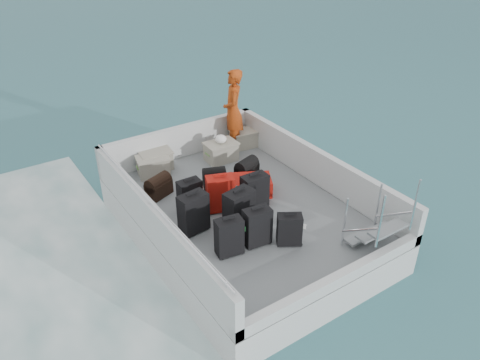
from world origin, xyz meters
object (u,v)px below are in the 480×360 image
object	(u,v)px
suitcase_0	(229,237)
suitcase_8	(250,186)
suitcase_6	(289,230)
suitcase_7	(255,192)
suitcase_4	(239,211)
passenger	(233,111)
suitcase_3	(257,227)
crate_3	(245,139)
crate_1	(156,161)
suitcase_2	(190,196)
suitcase_1	(194,213)
suitcase_5	(220,194)
crate_0	(153,167)
crate_2	(221,152)

from	to	relation	value
suitcase_0	suitcase_8	size ratio (longest dim) A/B	0.81
suitcase_6	suitcase_7	distance (m)	1.19
suitcase_4	passenger	size ratio (longest dim) A/B	0.41
suitcase_3	crate_3	size ratio (longest dim) A/B	1.12
suitcase_3	crate_1	size ratio (longest dim) A/B	1.07
passenger	crate_1	bearing A→B (deg)	-62.23
suitcase_6	passenger	xyz separation A→B (m)	(1.15, 3.40, 0.63)
suitcase_3	suitcase_8	xyz separation A→B (m)	(0.80, 1.35, -0.17)
suitcase_6	suitcase_2	bearing A→B (deg)	147.57
suitcase_8	suitcase_4	bearing A→B (deg)	164.25
suitcase_1	suitcase_7	size ratio (longest dim) A/B	1.08
suitcase_0	suitcase_3	xyz separation A→B (m)	(0.51, -0.03, 0.01)
crate_1	suitcase_1	bearing A→B (deg)	-99.68
suitcase_3	suitcase_5	bearing A→B (deg)	95.69
suitcase_3	passenger	xyz separation A→B (m)	(1.58, 3.11, 0.58)
suitcase_4	passenger	world-z (taller)	passenger
crate_1	crate_3	distance (m)	2.13
suitcase_1	crate_3	world-z (taller)	suitcase_1
suitcase_2	suitcase_3	world-z (taller)	suitcase_3
suitcase_3	suitcase_6	xyz separation A→B (m)	(0.43, -0.29, -0.06)
suitcase_4	crate_3	size ratio (longest dim) A/B	1.25
crate_0	crate_3	bearing A→B (deg)	1.07
crate_1	suitcase_4	bearing A→B (deg)	-84.37
suitcase_2	crate_1	world-z (taller)	suitcase_2
suitcase_0	crate_2	bearing A→B (deg)	70.54
suitcase_1	suitcase_8	size ratio (longest dim) A/B	0.89
suitcase_1	suitcase_5	size ratio (longest dim) A/B	1.07
suitcase_1	suitcase_3	bearing A→B (deg)	-58.62
suitcase_3	crate_1	distance (m)	3.22
suitcase_6	crate_3	xyz separation A→B (m)	(1.42, 3.34, -0.10)
suitcase_6	passenger	size ratio (longest dim) A/B	0.30
suitcase_8	crate_0	bearing A→B (deg)	64.26
suitcase_7	crate_0	distance (m)	2.35
crate_2	suitcase_8	bearing A→B (deg)	-99.72
suitcase_7	passenger	distance (m)	2.50
crate_0	passenger	world-z (taller)	passenger
suitcase_2	crate_2	size ratio (longest dim) A/B	0.93
suitcase_7	crate_1	bearing A→B (deg)	111.66
crate_2	suitcase_3	bearing A→B (deg)	-110.64
suitcase_6	crate_2	world-z (taller)	suitcase_6
suitcase_4	crate_3	bearing A→B (deg)	43.54
suitcase_7	crate_2	size ratio (longest dim) A/B	1.03
suitcase_5	crate_2	distance (m)	1.90
suitcase_2	suitcase_6	size ratio (longest dim) A/B	1.08
suitcase_7	crate_2	xyz separation A→B (m)	(0.46, 1.88, -0.14)
crate_1	crate_3	bearing A→B (deg)	-3.97
suitcase_1	crate_1	xyz separation A→B (m)	(0.40, 2.33, -0.17)
crate_2	suitcase_6	bearing A→B (deg)	-101.33
suitcase_1	suitcase_3	world-z (taller)	suitcase_1
crate_3	suitcase_5	bearing A→B (deg)	-133.87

